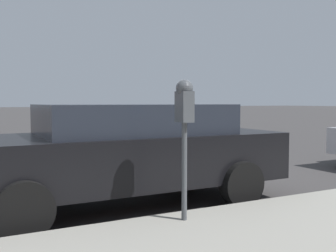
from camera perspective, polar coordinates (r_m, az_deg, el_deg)
The scene contains 3 objects.
ground_plane at distance 7.09m, azimuth -1.78°, elevation -8.43°, with size 220.00×220.00×0.00m, color #3D3A3A.
parking_meter at distance 4.31m, azimuth 2.39°, elevation 1.89°, with size 0.21×0.19×1.56m.
car_black at distance 5.65m, azimuth -6.30°, elevation -3.58°, with size 2.00×4.68×1.43m.
Camera 1 is at (-6.26, 2.97, 1.47)m, focal length 42.00 mm.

